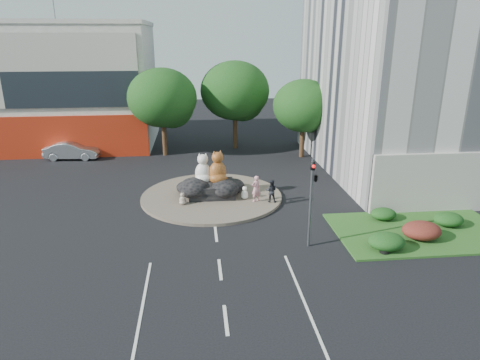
{
  "coord_description": "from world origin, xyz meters",
  "views": [
    {
      "loc": [
        -0.95,
        -18.68,
        11.04
      ],
      "look_at": [
        1.82,
        7.82,
        2.0
      ],
      "focal_mm": 32.0,
      "sensor_mm": 36.0,
      "label": 1
    }
  ],
  "objects_px": {
    "kitten_white": "(245,192)",
    "parked_car": "(72,151)",
    "cat_white": "(203,168)",
    "cat_tabby": "(218,167)",
    "pedestrian_pink": "(256,189)",
    "pedestrian_dark": "(271,191)",
    "litter_bin": "(385,247)",
    "kitten_calico": "(183,198)"
  },
  "relations": [
    {
      "from": "cat_white",
      "to": "kitten_calico",
      "type": "xyz_separation_m",
      "value": [
        -1.46,
        -1.75,
        -1.56
      ]
    },
    {
      "from": "cat_tabby",
      "to": "pedestrian_pink",
      "type": "distance_m",
      "value": 3.18
    },
    {
      "from": "cat_white",
      "to": "kitten_white",
      "type": "xyz_separation_m",
      "value": [
        2.83,
        -1.11,
        -1.53
      ]
    },
    {
      "from": "pedestrian_pink",
      "to": "parked_car",
      "type": "bearing_deg",
      "value": -66.41
    },
    {
      "from": "pedestrian_pink",
      "to": "cat_white",
      "type": "bearing_deg",
      "value": -52.45
    },
    {
      "from": "pedestrian_dark",
      "to": "cat_tabby",
      "type": "bearing_deg",
      "value": -13.12
    },
    {
      "from": "cat_white",
      "to": "pedestrian_pink",
      "type": "height_order",
      "value": "cat_white"
    },
    {
      "from": "pedestrian_pink",
      "to": "litter_bin",
      "type": "bearing_deg",
      "value": 99.95
    },
    {
      "from": "cat_tabby",
      "to": "kitten_calico",
      "type": "relative_size",
      "value": 2.77
    },
    {
      "from": "kitten_calico",
      "to": "pedestrian_pink",
      "type": "bearing_deg",
      "value": 15.63
    },
    {
      "from": "cat_white",
      "to": "parked_car",
      "type": "relative_size",
      "value": 0.44
    },
    {
      "from": "kitten_white",
      "to": "litter_bin",
      "type": "xyz_separation_m",
      "value": [
        6.5,
        -8.45,
        -0.2
      ]
    },
    {
      "from": "pedestrian_pink",
      "to": "parked_car",
      "type": "xyz_separation_m",
      "value": [
        -15.55,
        12.98,
        -0.3
      ]
    },
    {
      "from": "cat_white",
      "to": "cat_tabby",
      "type": "distance_m",
      "value": 1.04
    },
    {
      "from": "kitten_calico",
      "to": "pedestrian_dark",
      "type": "xyz_separation_m",
      "value": [
        6.02,
        -0.18,
        0.36
      ]
    },
    {
      "from": "pedestrian_dark",
      "to": "kitten_calico",
      "type": "bearing_deg",
      "value": 11.81
    },
    {
      "from": "kitten_white",
      "to": "parked_car",
      "type": "relative_size",
      "value": 0.19
    },
    {
      "from": "parked_car",
      "to": "cat_tabby",
      "type": "bearing_deg",
      "value": -126.98
    },
    {
      "from": "kitten_calico",
      "to": "pedestrian_pink",
      "type": "relative_size",
      "value": 0.47
    },
    {
      "from": "pedestrian_dark",
      "to": "parked_car",
      "type": "bearing_deg",
      "value": -24.99
    },
    {
      "from": "cat_tabby",
      "to": "parked_car",
      "type": "distance_m",
      "value": 17.4
    },
    {
      "from": "pedestrian_dark",
      "to": "parked_car",
      "type": "distance_m",
      "value": 21.19
    },
    {
      "from": "pedestrian_pink",
      "to": "pedestrian_dark",
      "type": "xyz_separation_m",
      "value": [
        1.02,
        -0.22,
        -0.13
      ]
    },
    {
      "from": "cat_tabby",
      "to": "pedestrian_dark",
      "type": "relative_size",
      "value": 1.5
    },
    {
      "from": "cat_tabby",
      "to": "kitten_white",
      "type": "relative_size",
      "value": 2.59
    },
    {
      "from": "kitten_calico",
      "to": "kitten_white",
      "type": "bearing_deg",
      "value": 23.71
    },
    {
      "from": "cat_white",
      "to": "pedestrian_pink",
      "type": "bearing_deg",
      "value": -26.68
    },
    {
      "from": "pedestrian_dark",
      "to": "parked_car",
      "type": "relative_size",
      "value": 0.32
    },
    {
      "from": "cat_tabby",
      "to": "pedestrian_dark",
      "type": "height_order",
      "value": "cat_tabby"
    },
    {
      "from": "kitten_calico",
      "to": "litter_bin",
      "type": "xyz_separation_m",
      "value": [
        10.79,
        -7.81,
        -0.17
      ]
    },
    {
      "from": "kitten_white",
      "to": "pedestrian_dark",
      "type": "bearing_deg",
      "value": -32.43
    },
    {
      "from": "pedestrian_dark",
      "to": "parked_car",
      "type": "xyz_separation_m",
      "value": [
        -16.57,
        13.2,
        -0.18
      ]
    },
    {
      "from": "kitten_white",
      "to": "pedestrian_pink",
      "type": "bearing_deg",
      "value": -47.64
    },
    {
      "from": "parked_car",
      "to": "pedestrian_dark",
      "type": "bearing_deg",
      "value": -124.29
    },
    {
      "from": "cat_tabby",
      "to": "litter_bin",
      "type": "height_order",
      "value": "cat_tabby"
    },
    {
      "from": "pedestrian_dark",
      "to": "litter_bin",
      "type": "relative_size",
      "value": 2.31
    },
    {
      "from": "pedestrian_pink",
      "to": "litter_bin",
      "type": "relative_size",
      "value": 2.68
    },
    {
      "from": "cat_white",
      "to": "pedestrian_dark",
      "type": "relative_size",
      "value": 1.37
    },
    {
      "from": "cat_white",
      "to": "pedestrian_pink",
      "type": "distance_m",
      "value": 4.07
    },
    {
      "from": "kitten_calico",
      "to": "pedestrian_dark",
      "type": "bearing_deg",
      "value": 13.48
    },
    {
      "from": "kitten_calico",
      "to": "cat_tabby",
      "type": "bearing_deg",
      "value": 47.91
    },
    {
      "from": "parked_car",
      "to": "pedestrian_pink",
      "type": "bearing_deg",
      "value": -125.61
    }
  ]
}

